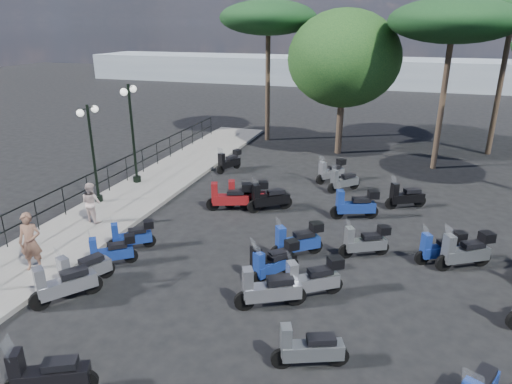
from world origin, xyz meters
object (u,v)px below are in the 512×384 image
(scooter_14, at_px, (271,266))
(scooter_31, at_px, (132,236))
(pine_2, at_px, (268,18))
(scooter_5, at_px, (229,162))
(scooter_4, at_px, (230,197))
(scooter_20, at_px, (308,349))
(scooter_30, at_px, (247,195))
(scooter_15, at_px, (269,290))
(scooter_9, at_px, (298,241))
(scooter_17, at_px, (343,181))
(woman, at_px, (30,242))
(scooter_11, at_px, (331,172))
(scooter_29, at_px, (405,197))
(scooter_28, at_px, (465,252))
(pine_0, at_px, (454,21))
(scooter_8, at_px, (273,261))
(lamp_post_1, at_px, (92,148))
(pedestrian_far, at_px, (91,202))
(scooter_16, at_px, (365,242))
(broadleaf_tree, at_px, (344,59))
(lamp_post_2, at_px, (132,128))
(scooter_10, at_px, (269,199))
(scooter_1, at_px, (64,285))
(scooter_21, at_px, (312,279))
(scooter_3, at_px, (112,251))
(scooter_2, at_px, (83,271))
(scooter_7, at_px, (47,375))

(scooter_14, height_order, scooter_31, scooter_14)
(pine_2, bearing_deg, scooter_5, -89.53)
(scooter_4, xyz_separation_m, scooter_20, (4.64, -7.54, -0.08))
(scooter_30, bearing_deg, scooter_15, -176.90)
(scooter_9, relative_size, scooter_17, 1.15)
(woman, distance_m, scooter_11, 12.76)
(scooter_14, relative_size, scooter_29, 0.90)
(scooter_28, height_order, pine_0, pine_0)
(scooter_8, height_order, scooter_20, scooter_8)
(lamp_post_1, xyz_separation_m, scooter_17, (9.08, 4.54, -1.90))
(scooter_4, bearing_deg, pedestrian_far, 103.33)
(pedestrian_far, height_order, scooter_11, pedestrian_far)
(scooter_16, bearing_deg, scooter_20, 144.54)
(woman, bearing_deg, scooter_4, 40.39)
(scooter_28, height_order, broadleaf_tree, broadleaf_tree)
(lamp_post_2, xyz_separation_m, scooter_10, (6.48, -1.09, -2.10))
(scooter_9, relative_size, pine_2, 0.18)
(scooter_1, height_order, broadleaf_tree, broadleaf_tree)
(scooter_15, xyz_separation_m, scooter_21, (0.96, 0.81, 0.02))
(scooter_3, distance_m, scooter_28, 10.45)
(scooter_5, relative_size, scooter_29, 1.00)
(pedestrian_far, xyz_separation_m, scooter_31, (2.35, -1.20, -0.42))
(scooter_4, relative_size, scooter_8, 1.29)
(scooter_14, bearing_deg, woman, 48.11)
(pedestrian_far, bearing_deg, pine_0, -124.81)
(lamp_post_2, xyz_separation_m, scooter_8, (7.97, -5.73, -2.10))
(scooter_14, relative_size, scooter_28, 0.85)
(lamp_post_2, xyz_separation_m, scooter_31, (3.21, -5.49, -2.15))
(scooter_4, bearing_deg, scooter_28, -124.57)
(scooter_3, relative_size, scooter_20, 0.82)
(scooter_11, xyz_separation_m, broadleaf_tree, (-0.42, 5.10, 4.58))
(pedestrian_far, bearing_deg, scooter_15, 170.71)
(scooter_10, bearing_deg, lamp_post_2, 43.34)
(scooter_21, height_order, scooter_29, scooter_21)
(lamp_post_2, height_order, scooter_30, lamp_post_2)
(lamp_post_2, distance_m, pedestrian_far, 4.71)
(woman, bearing_deg, scooter_30, 38.78)
(scooter_2, distance_m, scooter_5, 11.01)
(scooter_4, relative_size, scooter_29, 1.13)
(scooter_9, height_order, scooter_10, scooter_10)
(scooter_10, height_order, scooter_31, scooter_10)
(scooter_2, xyz_separation_m, scooter_9, (5.18, 3.50, 0.04))
(scooter_1, height_order, scooter_15, scooter_15)
(pedestrian_far, bearing_deg, scooter_7, 132.93)
(scooter_3, height_order, pine_2, pine_2)
(pine_0, bearing_deg, scooter_9, -111.58)
(scooter_2, relative_size, pine_2, 0.20)
(scooter_20, distance_m, scooter_21, 2.65)
(lamp_post_1, xyz_separation_m, scooter_15, (8.46, -4.68, -1.83))
(scooter_10, xyz_separation_m, scooter_14, (1.48, -4.79, -0.07))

